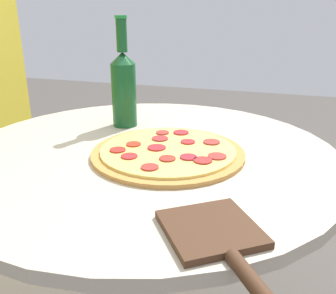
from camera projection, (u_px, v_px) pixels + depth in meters
The scene contains 4 objects.
table at pixel (148, 215), 0.97m from camera, with size 0.92×0.92×0.70m.
pizza at pixel (168, 152), 0.87m from camera, with size 0.36×0.36×0.02m.
beer_bottle at pixel (124, 86), 1.05m from camera, with size 0.07×0.07×0.30m.
pizza_paddle at pixel (218, 238), 0.55m from camera, with size 0.25×0.21×0.02m.
Camera 1 is at (-0.79, -0.30, 1.02)m, focal length 40.00 mm.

